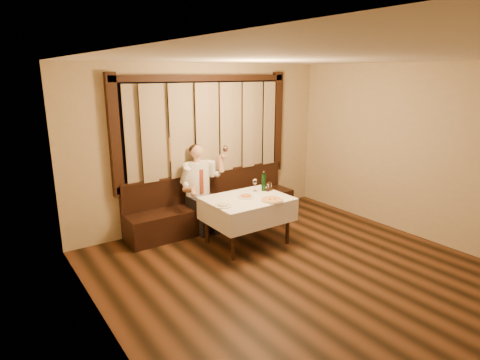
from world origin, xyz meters
TOP-DOWN VIEW (x-y plane):
  - room at (-0.00, 0.97)m, footprint 5.01×6.01m
  - banquette at (0.00, 2.72)m, footprint 3.20×0.61m
  - dining_table at (0.00, 1.70)m, footprint 1.27×0.97m
  - pizza at (0.22, 1.36)m, footprint 0.35×0.35m
  - pasta_red at (0.00, 1.74)m, footprint 0.27×0.27m
  - pasta_cream at (-0.53, 1.57)m, footprint 0.26×0.26m
  - green_bottle at (0.45, 1.87)m, footprint 0.07×0.07m
  - table_wine_glass at (0.31, 1.92)m, footprint 0.08×0.08m
  - cruet_caddy at (0.53, 1.82)m, footprint 0.14×0.09m
  - seated_man at (-0.31, 2.63)m, footprint 0.83×0.62m

SIDE VIEW (x-z plane):
  - banquette at x=0.00m, z-range -0.16..0.78m
  - dining_table at x=0.00m, z-range 0.27..1.03m
  - pizza at x=0.22m, z-range 0.75..0.79m
  - pasta_cream at x=-0.53m, z-range 0.75..0.84m
  - pasta_red at x=0.00m, z-range 0.75..0.84m
  - cruet_caddy at x=0.53m, z-range 0.74..0.88m
  - seated_man at x=-0.31m, z-range 0.11..1.59m
  - green_bottle at x=0.45m, z-range 0.73..1.06m
  - table_wine_glass at x=0.31m, z-range 0.80..1.02m
  - room at x=0.00m, z-range 0.09..2.91m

